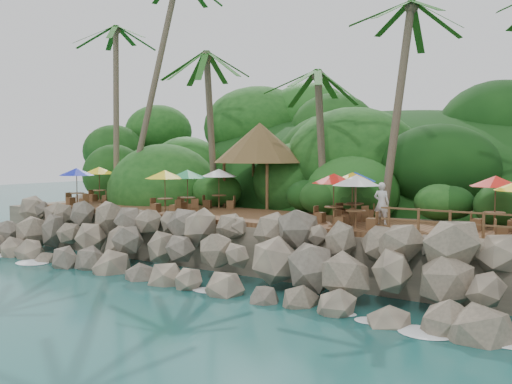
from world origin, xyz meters
The scene contains 12 objects.
ground centered at (0.00, 0.00, 0.00)m, with size 140.00×140.00×0.00m, color #19514F.
land_base centered at (0.00, 16.00, 1.05)m, with size 32.00×25.20×2.10m, color gray.
jungle_hill centered at (0.00, 23.50, 0.00)m, with size 44.80×28.00×15.40m, color #143811.
seawall centered at (0.00, 2.00, 1.15)m, with size 29.00×4.00×2.30m, color gray, non-canonical shape.
terrace centered at (0.00, 6.00, 2.20)m, with size 26.00×5.00×0.20m, color brown.
jungle_foliage centered at (0.00, 15.00, 0.00)m, with size 44.00×16.00×12.00m, color #143811, non-canonical shape.
foam_line centered at (0.00, 0.30, 0.03)m, with size 25.20×0.80×0.06m.
palms centered at (-1.09, 8.66, 12.09)m, with size 30.71×6.63×14.99m.
palapa centered at (-2.41, 9.89, 5.79)m, with size 5.12×5.12×4.60m.
dining_clusters centered at (0.65, 5.81, 4.04)m, with size 25.54×5.14×2.10m.
railing centered at (11.35, 3.65, 2.91)m, with size 8.30×0.10×1.00m.
waiter centered at (6.23, 6.07, 3.18)m, with size 0.64×0.42×1.75m, color silver.
Camera 1 is at (15.23, -16.25, 5.30)m, focal length 40.18 mm.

